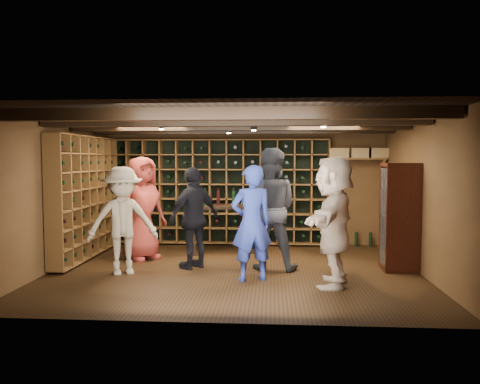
# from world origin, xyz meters

# --- Properties ---
(ground) EXTENTS (6.00, 6.00, 0.00)m
(ground) POSITION_xyz_m (0.00, 0.00, 0.00)
(ground) COLOR black
(ground) RESTS_ON ground
(room_shell) EXTENTS (6.00, 6.00, 6.00)m
(room_shell) POSITION_xyz_m (0.00, 0.05, 2.42)
(room_shell) COLOR #50351B
(room_shell) RESTS_ON ground
(wine_rack_back) EXTENTS (4.65, 0.30, 2.20)m
(wine_rack_back) POSITION_xyz_m (-0.52, 2.33, 1.15)
(wine_rack_back) COLOR brown
(wine_rack_back) RESTS_ON ground
(wine_rack_left) EXTENTS (0.30, 2.65, 2.20)m
(wine_rack_left) POSITION_xyz_m (-2.83, 0.82, 1.15)
(wine_rack_left) COLOR brown
(wine_rack_left) RESTS_ON ground
(crate_shelf) EXTENTS (1.20, 0.32, 2.07)m
(crate_shelf) POSITION_xyz_m (2.41, 2.32, 1.57)
(crate_shelf) COLOR brown
(crate_shelf) RESTS_ON ground
(display_cabinet) EXTENTS (0.55, 0.50, 1.75)m
(display_cabinet) POSITION_xyz_m (2.71, 0.20, 0.86)
(display_cabinet) COLOR black
(display_cabinet) RESTS_ON ground
(man_blue_shirt) EXTENTS (0.74, 0.61, 1.75)m
(man_blue_shirt) POSITION_xyz_m (0.31, -0.60, 0.88)
(man_blue_shirt) COLOR navy
(man_blue_shirt) RESTS_ON ground
(man_grey_suit) EXTENTS (1.05, 0.85, 2.02)m
(man_grey_suit) POSITION_xyz_m (0.57, 0.15, 1.01)
(man_grey_suit) COLOR black
(man_grey_suit) RESTS_ON ground
(guest_red_floral) EXTENTS (1.04, 1.10, 1.89)m
(guest_red_floral) POSITION_xyz_m (-1.75, 0.76, 0.94)
(guest_red_floral) COLOR maroon
(guest_red_floral) RESTS_ON ground
(guest_woman_black) EXTENTS (0.97, 1.04, 1.71)m
(guest_woman_black) POSITION_xyz_m (-0.69, 0.13, 0.86)
(guest_woman_black) COLOR black
(guest_woman_black) RESTS_ON ground
(guest_khaki) EXTENTS (1.28, 1.05, 1.72)m
(guest_khaki) POSITION_xyz_m (-1.76, -0.35, 0.86)
(guest_khaki) COLOR #7B6D55
(guest_khaki) RESTS_ON ground
(guest_beige) EXTENTS (0.98, 1.84, 1.89)m
(guest_beige) POSITION_xyz_m (1.51, -0.81, 0.95)
(guest_beige) COLOR tan
(guest_beige) RESTS_ON ground
(tasting_table) EXTENTS (1.36, 0.92, 1.21)m
(tasting_table) POSITION_xyz_m (-0.38, 1.50, 0.82)
(tasting_table) COLOR black
(tasting_table) RESTS_ON ground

